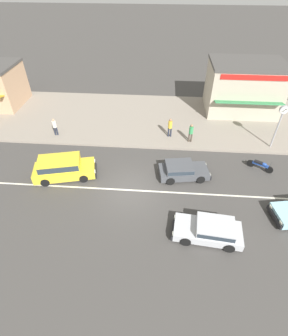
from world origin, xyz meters
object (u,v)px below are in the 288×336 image
hatchback_dark_grey_4 (182,170)px  pedestrian_mid_kerb (55,126)px  hatchback_silver_5 (210,229)px  shopfront_mid_block (243,87)px  pedestrian_by_shop (170,126)px  minivan_yellow_1 (62,167)px  pedestrian_near_clock (191,132)px  street_clock (281,117)px  motorcycle_0 (260,165)px

hatchback_dark_grey_4 → pedestrian_mid_kerb: bearing=157.4°
hatchback_silver_5 → shopfront_mid_block: shopfront_mid_block is taller
pedestrian_mid_kerb → pedestrian_by_shop: pedestrian_by_shop is taller
pedestrian_by_shop → shopfront_mid_block: shopfront_mid_block is taller
pedestrian_mid_kerb → minivan_yellow_1: bearing=-65.9°
shopfront_mid_block → pedestrian_near_clock: bearing=-130.0°
minivan_yellow_1 → street_clock: size_ratio=1.26×
hatchback_dark_grey_4 → pedestrian_mid_kerb: size_ratio=2.41×
motorcycle_0 → pedestrian_mid_kerb: size_ratio=1.09×
hatchback_dark_grey_4 → pedestrian_mid_kerb: 11.72m
motorcycle_0 → hatchback_dark_grey_4: bearing=-168.4°
pedestrian_by_shop → hatchback_dark_grey_4: bearing=-79.8°
hatchback_dark_grey_4 → pedestrian_by_shop: size_ratio=2.20×
street_clock → pedestrian_by_shop: (-8.36, 0.90, -1.75)m
motorcycle_0 → pedestrian_near_clock: 5.95m
hatchback_dark_grey_4 → pedestrian_near_clock: bearing=79.2°
minivan_yellow_1 → hatchback_silver_5: size_ratio=1.14×
motorcycle_0 → pedestrian_by_shop: bearing=150.5°
hatchback_silver_5 → motorcycle_0: (4.43, 6.30, -0.17)m
minivan_yellow_1 → street_clock: (15.96, 4.77, 2.06)m
street_clock → pedestrian_mid_kerb: bearing=178.8°
motorcycle_0 → pedestrian_by_shop: size_ratio=1.00×
pedestrian_by_shop → shopfront_mid_block: size_ratio=0.25×
pedestrian_near_clock → street_clock: bearing=-1.9°
motorcycle_0 → hatchback_silver_5: bearing=-125.1°
motorcycle_0 → pedestrian_by_shop: 7.78m
hatchback_dark_grey_4 → shopfront_mid_block: bearing=60.2°
motorcycle_0 → shopfront_mid_block: size_ratio=0.25×
minivan_yellow_1 → motorcycle_0: 14.47m
hatchback_silver_5 → street_clock: size_ratio=1.10×
pedestrian_mid_kerb → pedestrian_by_shop: size_ratio=0.91×
hatchback_dark_grey_4 → street_clock: (7.45, 4.11, 2.32)m
hatchback_dark_grey_4 → pedestrian_by_shop: (-0.90, 5.01, 0.57)m
shopfront_mid_block → minivan_yellow_1: bearing=-142.4°
hatchback_silver_5 → pedestrian_near_clock: size_ratio=2.45×
hatchback_dark_grey_4 → pedestrian_near_clock: pedestrian_near_clock is taller
street_clock → shopfront_mid_block: shopfront_mid_block is taller
minivan_yellow_1 → street_clock: street_clock is taller
hatchback_dark_grey_4 → street_clock: 8.82m
pedestrian_by_shop → minivan_yellow_1: bearing=-143.3°
hatchback_dark_grey_4 → hatchback_silver_5: 5.29m
motorcycle_0 → street_clock: street_clock is taller
hatchback_dark_grey_4 → pedestrian_near_clock: (0.83, 4.34, 0.53)m
motorcycle_0 → pedestrian_near_clock: size_ratio=1.04×
shopfront_mid_block → hatchback_dark_grey_4: bearing=-119.8°
minivan_yellow_1 → hatchback_silver_5: (9.91, -4.45, -0.25)m
shopfront_mid_block → pedestrian_by_shop: bearing=-141.4°
minivan_yellow_1 → pedestrian_near_clock: pedestrian_near_clock is taller
street_clock → pedestrian_by_shop: 8.58m
hatchback_silver_5 → shopfront_mid_block: size_ratio=0.59×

